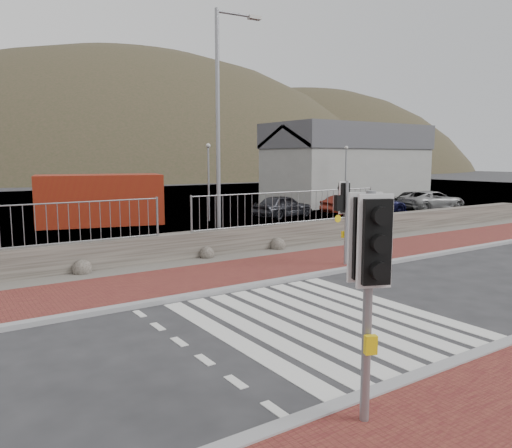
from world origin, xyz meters
TOP-DOWN VIEW (x-y plane):
  - ground at (0.00, 0.00)m, footprint 220.00×220.00m
  - sidewalk_far at (0.00, 4.50)m, footprint 40.00×3.00m
  - kerb_near at (0.00, -3.00)m, footprint 40.00×0.25m
  - kerb_far at (0.00, 3.00)m, footprint 40.00×0.25m
  - zebra_crossing at (-0.00, 0.00)m, footprint 4.62×5.60m
  - gravel_strip at (0.00, 6.50)m, footprint 40.00×1.50m
  - stone_wall at (0.00, 7.30)m, footprint 40.00×0.60m
  - railing at (0.00, 7.15)m, footprint 18.07×0.07m
  - quay at (0.00, 27.90)m, footprint 120.00×40.00m
  - harbor_building at (20.00, 19.90)m, footprint 12.20×6.20m
  - hills_backdrop at (6.74, 87.90)m, footprint 254.00×90.00m
  - traffic_signal_near at (-2.29, -3.46)m, footprint 0.49×0.40m
  - traffic_signal_far at (4.03, 3.48)m, footprint 0.64×0.25m
  - streetlight at (2.32, 8.09)m, footprint 1.80×0.33m
  - shipping_container at (0.71, 17.67)m, footprint 6.47×3.86m
  - car_a at (10.22, 14.91)m, footprint 4.00×2.15m
  - car_b at (14.67, 14.29)m, footprint 3.46×1.40m
  - car_c at (16.37, 13.63)m, footprint 4.32×2.78m
  - car_d at (20.52, 12.63)m, footprint 4.71×2.56m
  - car_e at (20.26, 13.54)m, footprint 3.83×1.89m

SIDE VIEW (x-z plane):
  - hills_backdrop at x=6.74m, z-range -73.05..26.95m
  - ground at x=0.00m, z-range 0.00..0.00m
  - quay at x=0.00m, z-range -0.25..0.25m
  - zebra_crossing at x=0.00m, z-range 0.00..0.01m
  - gravel_strip at x=0.00m, z-range 0.00..0.06m
  - sidewalk_far at x=0.00m, z-range 0.00..0.08m
  - kerb_near at x=0.00m, z-range -0.01..0.11m
  - kerb_far at x=0.00m, z-range -0.01..0.11m
  - stone_wall at x=0.00m, z-range 0.00..0.90m
  - car_b at x=14.67m, z-range 0.00..1.12m
  - car_c at x=16.37m, z-range 0.00..1.16m
  - car_d at x=20.52m, z-range 0.00..1.25m
  - car_e at x=20.26m, z-range 0.00..1.26m
  - car_a at x=10.22m, z-range 0.00..1.29m
  - shipping_container at x=0.71m, z-range 0.00..2.52m
  - railing at x=0.00m, z-range 1.21..2.43m
  - traffic_signal_far at x=4.03m, z-range 0.60..3.28m
  - traffic_signal_near at x=-2.29m, z-range 0.66..3.64m
  - harbor_building at x=20.00m, z-range 0.03..5.83m
  - streetlight at x=2.32m, z-range 0.53..9.03m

